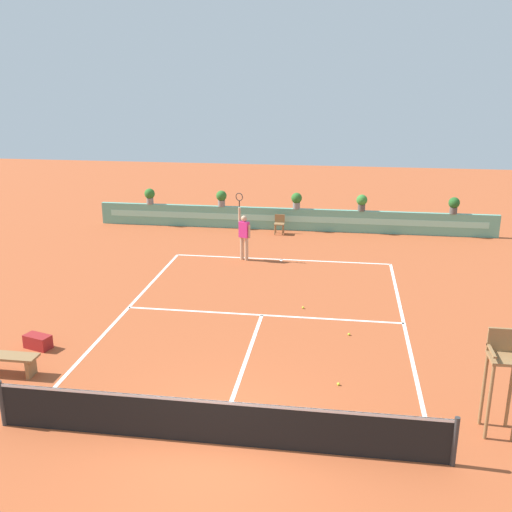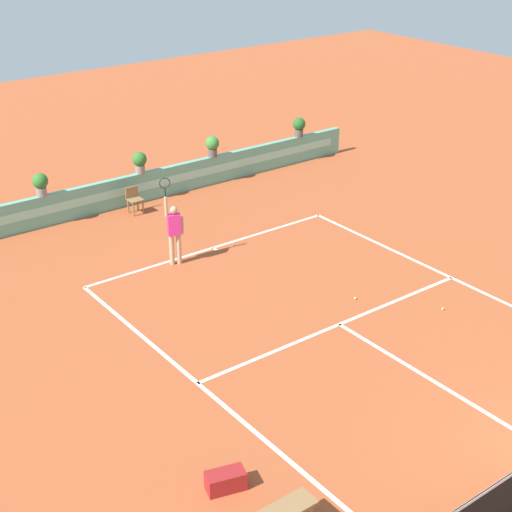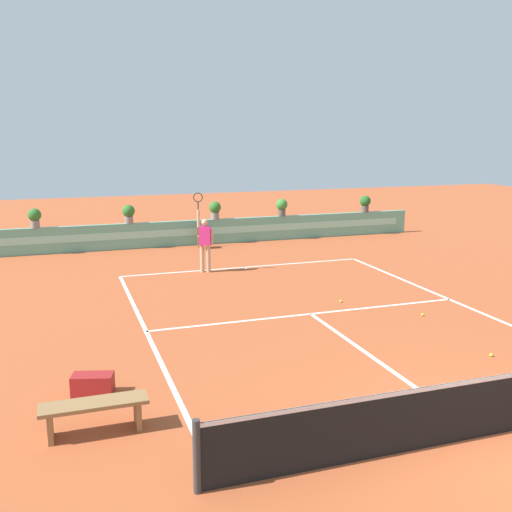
# 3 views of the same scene
# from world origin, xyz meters

# --- Properties ---
(ground_plane) EXTENTS (60.00, 60.00, 0.00)m
(ground_plane) POSITION_xyz_m (0.00, 6.00, 0.00)
(ground_plane) COLOR #A84C28
(court_lines) EXTENTS (8.32, 11.94, 0.01)m
(court_lines) POSITION_xyz_m (0.00, 6.72, 0.00)
(court_lines) COLOR white
(court_lines) RESTS_ON ground
(back_wall_barrier) EXTENTS (18.00, 0.21, 1.00)m
(back_wall_barrier) POSITION_xyz_m (0.00, 16.39, 0.50)
(back_wall_barrier) COLOR #60A88E
(back_wall_barrier) RESTS_ON ground
(ball_kid_chair) EXTENTS (0.44, 0.44, 0.85)m
(ball_kid_chair) POSITION_xyz_m (-0.49, 15.66, 0.48)
(ball_kid_chair) COLOR olive
(ball_kid_chair) RESTS_ON ground
(gear_bag) EXTENTS (0.77, 0.54, 0.36)m
(gear_bag) POSITION_xyz_m (-5.47, 3.40, 0.18)
(gear_bag) COLOR maroon
(gear_bag) RESTS_ON ground
(tennis_player) EXTENTS (0.59, 0.33, 2.58)m
(tennis_player) POSITION_xyz_m (-1.41, 11.66, 1.05)
(tennis_player) COLOR tan
(tennis_player) RESTS_ON ground
(tennis_ball_mid_court) EXTENTS (0.07, 0.07, 0.07)m
(tennis_ball_mid_court) POSITION_xyz_m (2.55, 5.36, 0.03)
(tennis_ball_mid_court) COLOR #CCE033
(tennis_ball_mid_court) RESTS_ON ground
(tennis_ball_by_sideline) EXTENTS (0.07, 0.07, 0.07)m
(tennis_ball_by_sideline) POSITION_xyz_m (1.17, 7.09, 0.03)
(tennis_ball_by_sideline) COLOR #CCE033
(tennis_ball_by_sideline) RESTS_ON ground
(potted_plant_right) EXTENTS (0.48, 0.48, 0.72)m
(potted_plant_right) POSITION_xyz_m (3.08, 16.39, 1.41)
(potted_plant_right) COLOR #514C47
(potted_plant_right) RESTS_ON back_wall_barrier
(potted_plant_centre) EXTENTS (0.48, 0.48, 0.72)m
(potted_plant_centre) POSITION_xyz_m (0.19, 16.39, 1.41)
(potted_plant_centre) COLOR gray
(potted_plant_centre) RESTS_ON back_wall_barrier
(potted_plant_left) EXTENTS (0.48, 0.48, 0.72)m
(potted_plant_left) POSITION_xyz_m (-3.25, 16.39, 1.41)
(potted_plant_left) COLOR gray
(potted_plant_left) RESTS_ON back_wall_barrier
(potted_plant_far_right) EXTENTS (0.48, 0.48, 0.72)m
(potted_plant_far_right) POSITION_xyz_m (7.01, 16.39, 1.41)
(potted_plant_far_right) COLOR #514C47
(potted_plant_far_right) RESTS_ON back_wall_barrier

